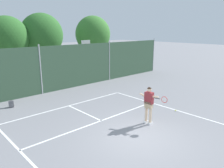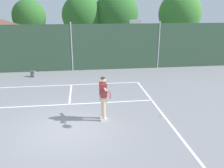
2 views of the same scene
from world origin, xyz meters
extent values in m
plane|color=gray|center=(0.00, 0.00, 0.00)|extent=(120.00, 120.00, 0.00)
cube|color=white|center=(0.00, 5.50, 0.00)|extent=(8.20, 0.10, 0.01)
cube|color=white|center=(4.10, 0.00, 0.00)|extent=(0.10, 11.00, 0.01)
cube|color=white|center=(0.00, 2.48, 0.00)|extent=(8.20, 0.10, 0.01)
cube|color=white|center=(0.00, 3.96, 0.00)|extent=(0.10, 2.97, 0.01)
cube|color=#38563D|center=(0.00, 9.00, 1.67)|extent=(26.00, 0.05, 3.35)
cylinder|color=#B2B2B7|center=(0.00, 9.00, 1.75)|extent=(0.09, 0.09, 3.50)
cylinder|color=#B2B2B7|center=(6.50, 9.00, 1.75)|extent=(0.09, 0.09, 3.50)
cylinder|color=#B2B2B7|center=(13.00, 9.00, 1.75)|extent=(0.09, 0.09, 3.50)
cylinder|color=#284CB2|center=(4.95, 10.45, 1.52)|extent=(0.12, 0.12, 3.05)
cube|color=white|center=(4.95, 10.35, 3.25)|extent=(0.90, 0.06, 0.60)
torus|color=#D85919|center=(4.95, 10.08, 3.03)|extent=(0.48, 0.48, 0.02)
cylinder|color=brown|center=(0.92, 18.00, 0.92)|extent=(0.36, 0.36, 1.84)
ellipsoid|color=#2D6628|center=(0.92, 18.00, 3.65)|extent=(4.27, 3.84, 4.27)
cylinder|color=brown|center=(4.60, 18.00, 0.92)|extent=(0.36, 0.36, 1.85)
ellipsoid|color=#2D6628|center=(4.60, 18.00, 3.85)|extent=(4.72, 4.24, 4.72)
cylinder|color=brown|center=(11.77, 18.00, 0.89)|extent=(0.36, 0.36, 1.78)
ellipsoid|color=#38752D|center=(11.77, 18.00, 3.80)|extent=(4.76, 4.29, 4.76)
cube|color=silver|center=(1.47, 0.78, 0.05)|extent=(0.27, 0.15, 0.10)
cube|color=silver|center=(1.49, 0.54, 0.05)|extent=(0.27, 0.15, 0.10)
cylinder|color=beige|center=(1.47, 0.78, 0.51)|extent=(0.13, 0.13, 0.82)
cylinder|color=beige|center=(1.49, 0.54, 0.51)|extent=(0.13, 0.13, 0.82)
cube|color=tan|center=(1.48, 0.66, 0.98)|extent=(0.28, 0.38, 0.32)
cube|color=maroon|center=(1.48, 0.66, 1.32)|extent=(0.28, 0.42, 0.56)
sphere|color=beige|center=(1.48, 0.66, 1.73)|extent=(0.22, 0.22, 0.22)
sphere|color=black|center=(1.48, 0.66, 1.75)|extent=(0.21, 0.21, 0.21)
cylinder|color=beige|center=(1.53, 0.46, 1.42)|extent=(0.15, 0.56, 0.17)
cylinder|color=beige|center=(1.45, 0.94, 1.37)|extent=(0.15, 0.51, 0.22)
cylinder|color=black|center=(1.57, 0.27, 1.37)|extent=(0.07, 0.30, 0.04)
torus|color=red|center=(1.66, -0.08, 1.37)|extent=(0.06, 0.30, 0.30)
cylinder|color=silver|center=(1.66, -0.08, 1.37)|extent=(0.04, 0.26, 0.26)
sphere|color=#CCE033|center=(3.96, 0.63, 0.03)|extent=(0.07, 0.07, 0.07)
cube|color=slate|center=(-2.61, 7.64, 0.20)|extent=(0.33, 0.27, 0.40)
cube|color=slate|center=(-2.65, 7.53, 0.12)|extent=(0.23, 0.13, 0.18)
torus|color=black|center=(-2.61, 7.64, 0.42)|extent=(0.09, 0.04, 0.09)
camera|label=1|loc=(-6.60, -5.42, 4.53)|focal=35.10mm
camera|label=2|loc=(0.68, -8.20, 4.44)|focal=37.75mm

